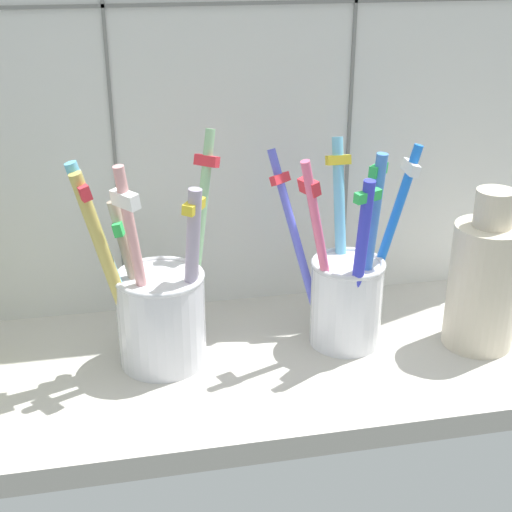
{
  "coord_description": "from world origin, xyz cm",
  "views": [
    {
      "loc": [
        -10.75,
        -52.41,
        35.45
      ],
      "look_at": [
        0.0,
        1.27,
        10.94
      ],
      "focal_mm": 51.55,
      "sensor_mm": 36.0,
      "label": 1
    }
  ],
  "objects": [
    {
      "name": "counter_slab",
      "position": [
        0.0,
        0.0,
        1.0
      ],
      "size": [
        64.0,
        22.0,
        2.0
      ],
      "primitive_type": "cube",
      "color": "#BCB7AD",
      "rests_on": "ground"
    },
    {
      "name": "tile_wall_back",
      "position": [
        0.0,
        12.0,
        22.5
      ],
      "size": [
        64.0,
        2.2,
        45.0
      ],
      "color": "silver",
      "rests_on": "ground"
    },
    {
      "name": "toothbrush_cup_left",
      "position": [
        -8.15,
        1.22,
        7.12
      ],
      "size": [
        12.16,
        8.63,
        18.68
      ],
      "color": "silver",
      "rests_on": "counter_slab"
    },
    {
      "name": "toothbrush_cup_right",
      "position": [
        7.95,
        1.32,
        7.15
      ],
      "size": [
        11.96,
        10.08,
        17.54
      ],
      "color": "white",
      "rests_on": "counter_slab"
    },
    {
      "name": "ceramic_vase",
      "position": [
        19.28,
        -1.25,
        8.05
      ],
      "size": [
        5.97,
        5.97,
        14.16
      ],
      "color": "beige",
      "rests_on": "counter_slab"
    }
  ]
}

